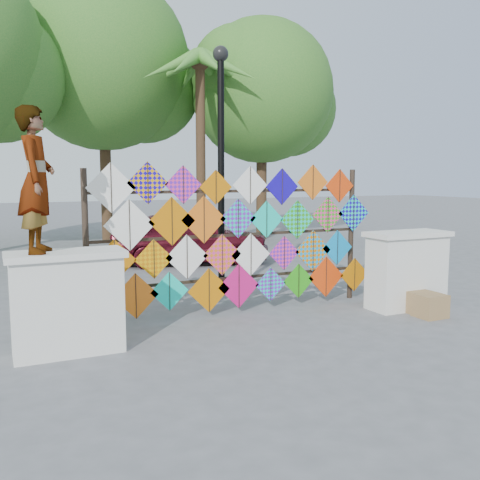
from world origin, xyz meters
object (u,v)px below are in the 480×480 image
at_px(lamppost, 221,148).
at_px(sedan, 189,237).
at_px(vendor_woman, 36,180).
at_px(kite_rack, 238,238).

bearing_deg(lamppost, sedan, 79.54).
relative_size(sedan, lamppost, 0.88).
relative_size(vendor_woman, lamppost, 0.39).
bearing_deg(sedan, vendor_woman, 163.01).
distance_m(vendor_woman, lamppost, 4.00).
height_order(kite_rack, lamppost, lamppost).
height_order(kite_rack, vendor_woman, vendor_woman).
xyz_separation_m(vendor_woman, sedan, (3.96, 5.80, -1.47)).
relative_size(vendor_woman, sedan, 0.44).
bearing_deg(kite_rack, vendor_woman, -163.07).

